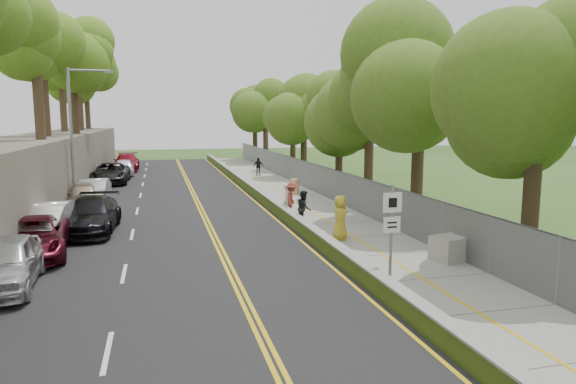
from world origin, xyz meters
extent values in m
plane|color=#33511E|center=(0.00, 0.00, 0.00)|extent=(140.00, 140.00, 0.00)
cube|color=black|center=(-5.40, 15.00, 0.02)|extent=(11.20, 66.00, 0.04)
cube|color=gray|center=(2.55, 15.00, 0.03)|extent=(4.20, 66.00, 0.05)
cube|color=#7DBE20|center=(0.25, 15.00, 0.30)|extent=(0.42, 66.00, 0.60)
cube|color=#595147|center=(-13.50, 15.00, 2.00)|extent=(5.00, 66.00, 4.00)
cube|color=slate|center=(4.65, 15.00, 1.00)|extent=(0.04, 66.00, 2.00)
cylinder|color=gray|center=(-10.70, 14.00, 4.00)|extent=(0.18, 0.18, 8.00)
cylinder|color=gray|center=(-9.60, 14.00, 7.85)|extent=(2.30, 0.13, 0.13)
cube|color=gray|center=(-8.52, 14.00, 7.80)|extent=(0.50, 0.22, 0.14)
cylinder|color=gray|center=(1.05, -3.00, 1.60)|extent=(0.09, 0.09, 3.10)
cube|color=white|center=(1.05, -3.03, 2.60)|extent=(0.62, 0.04, 0.62)
cube|color=white|center=(1.05, -3.03, 1.90)|extent=(0.56, 0.04, 0.50)
cylinder|color=orange|center=(3.00, 16.00, 0.57)|extent=(0.63, 0.63, 1.03)
cube|color=gray|center=(4.30, -1.25, 0.49)|extent=(1.54, 1.30, 0.89)
imported|color=silver|center=(-10.60, -0.67, 0.84)|extent=(2.16, 4.77, 1.59)
imported|color=silver|center=(-10.60, 5.10, 0.87)|extent=(2.14, 5.16, 1.66)
imported|color=#510D1C|center=(-10.60, 3.03, 0.77)|extent=(2.95, 5.48, 1.46)
imported|color=black|center=(-9.00, 6.92, 0.82)|extent=(2.50, 5.52, 1.57)
imported|color=tan|center=(-10.23, 13.92, 0.76)|extent=(2.03, 4.33, 1.43)
imported|color=#AAAEB1|center=(-9.79, 14.96, 0.79)|extent=(1.69, 4.60, 1.50)
imported|color=black|center=(-9.66, 25.22, 0.85)|extent=(2.83, 5.91, 1.62)
imported|color=maroon|center=(-9.00, 35.26, 0.87)|extent=(2.35, 5.73, 1.66)
imported|color=white|center=(-9.00, 30.97, 0.78)|extent=(1.87, 4.37, 1.47)
imported|color=gold|center=(1.45, 2.73, 1.01)|extent=(0.91, 1.09, 1.92)
imported|color=white|center=(0.75, 9.17, 0.85)|extent=(0.58, 0.69, 1.61)
imported|color=black|center=(0.75, 5.88, 0.91)|extent=(0.82, 0.95, 1.71)
imported|color=brown|center=(0.75, 8.20, 0.96)|extent=(1.03, 1.34, 1.83)
imported|color=black|center=(2.80, 27.97, 0.85)|extent=(0.95, 0.41, 1.61)
camera|label=1|loc=(-5.95, -17.43, 5.21)|focal=32.00mm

